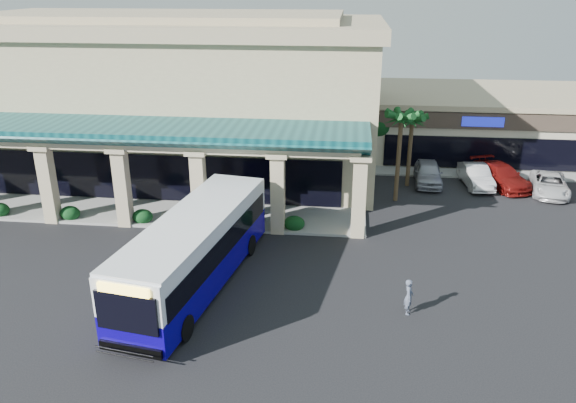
# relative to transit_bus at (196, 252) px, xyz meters

# --- Properties ---
(ground) EXTENTS (110.00, 110.00, 0.00)m
(ground) POSITION_rel_transit_bus_xyz_m (1.49, 1.19, -1.76)
(ground) COLOR black
(main_building) EXTENTS (30.80, 14.80, 11.35)m
(main_building) POSITION_rel_transit_bus_xyz_m (-6.51, 17.19, 3.92)
(main_building) COLOR #BDAF87
(main_building) RESTS_ON ground
(arcade) EXTENTS (30.00, 6.20, 5.70)m
(arcade) POSITION_rel_transit_bus_xyz_m (-6.51, 7.99, 1.09)
(arcade) COLOR #0B3D42
(arcade) RESTS_ON ground
(strip_mall) EXTENTS (22.50, 12.50, 4.90)m
(strip_mall) POSITION_rel_transit_bus_xyz_m (19.49, 25.19, 0.69)
(strip_mall) COLOR beige
(strip_mall) RESTS_ON ground
(palm_0) EXTENTS (2.40, 2.40, 6.60)m
(palm_0) POSITION_rel_transit_bus_xyz_m (9.99, 12.19, 1.54)
(palm_0) COLOR #12461A
(palm_0) RESTS_ON ground
(palm_1) EXTENTS (2.40, 2.40, 5.80)m
(palm_1) POSITION_rel_transit_bus_xyz_m (10.99, 15.19, 1.14)
(palm_1) COLOR #12461A
(palm_1) RESTS_ON ground
(broadleaf_tree) EXTENTS (2.60, 2.60, 4.81)m
(broadleaf_tree) POSITION_rel_transit_bus_xyz_m (8.99, 20.19, 0.65)
(broadleaf_tree) COLOR black
(broadleaf_tree) RESTS_ON ground
(transit_bus) EXTENTS (4.90, 12.87, 3.51)m
(transit_bus) POSITION_rel_transit_bus_xyz_m (0.00, 0.00, 0.00)
(transit_bus) COLOR #0D008B
(transit_bus) RESTS_ON ground
(pedestrian) EXTENTS (0.43, 0.61, 1.62)m
(pedestrian) POSITION_rel_transit_bus_xyz_m (9.64, -1.31, -0.95)
(pedestrian) COLOR #4E566B
(pedestrian) RESTS_ON ground
(car_silver) EXTENTS (2.09, 4.68, 1.56)m
(car_silver) POSITION_rel_transit_bus_xyz_m (12.44, 15.79, -0.97)
(car_silver) COLOR #9FA0AB
(car_silver) RESTS_ON ground
(car_white) EXTENTS (1.94, 4.60, 1.48)m
(car_white) POSITION_rel_transit_bus_xyz_m (15.71, 15.65, -1.02)
(car_white) COLOR silver
(car_white) RESTS_ON ground
(car_red) EXTENTS (3.91, 5.69, 1.53)m
(car_red) POSITION_rel_transit_bus_xyz_m (17.43, 15.82, -0.99)
(car_red) COLOR maroon
(car_red) RESTS_ON ground
(car_gray) EXTENTS (3.08, 5.13, 1.33)m
(car_gray) POSITION_rel_transit_bus_xyz_m (20.35, 14.63, -1.09)
(car_gray) COLOR silver
(car_gray) RESTS_ON ground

